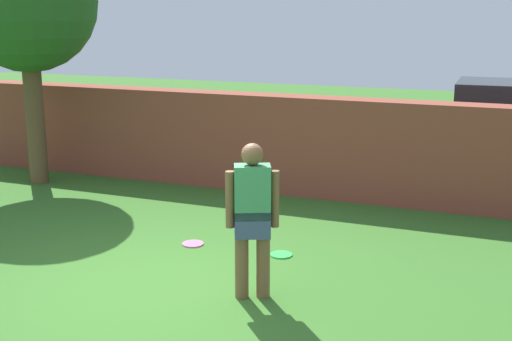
{
  "coord_description": "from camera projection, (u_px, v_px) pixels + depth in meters",
  "views": [
    {
      "loc": [
        3.57,
        -5.87,
        2.89
      ],
      "look_at": [
        0.52,
        1.58,
        1.0
      ],
      "focal_mm": 47.92,
      "sensor_mm": 36.0,
      "label": 1
    }
  ],
  "objects": [
    {
      "name": "tree",
      "position": [
        26.0,
        4.0,
        11.08
      ],
      "size": [
        2.29,
        2.29,
        4.18
      ],
      "color": "brown",
      "rests_on": "ground"
    },
    {
      "name": "frisbee_pink",
      "position": [
        193.0,
        244.0,
        8.64
      ],
      "size": [
        0.27,
        0.27,
        0.02
      ],
      "primitive_type": "cylinder",
      "color": "pink",
      "rests_on": "ground"
    },
    {
      "name": "frisbee_green",
      "position": [
        281.0,
        255.0,
        8.26
      ],
      "size": [
        0.27,
        0.27,
        0.02
      ],
      "primitive_type": "cylinder",
      "color": "green",
      "rests_on": "ground"
    },
    {
      "name": "brick_wall",
      "position": [
        206.0,
        138.0,
        11.51
      ],
      "size": [
        12.98,
        0.5,
        1.58
      ],
      "primitive_type": "cube",
      "color": "brown",
      "rests_on": "ground"
    },
    {
      "name": "person",
      "position": [
        252.0,
        214.0,
        6.86
      ],
      "size": [
        0.5,
        0.35,
        1.62
      ],
      "rotation": [
        0.0,
        0.0,
        0.43
      ],
      "color": "brown",
      "rests_on": "ground"
    },
    {
      "name": "ground_plane",
      "position": [
        155.0,
        289.0,
        7.27
      ],
      "size": [
        40.0,
        40.0,
        0.0
      ],
      "primitive_type": "plane",
      "color": "#336623"
    }
  ]
}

